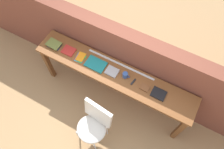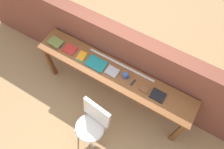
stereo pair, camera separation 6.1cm
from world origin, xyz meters
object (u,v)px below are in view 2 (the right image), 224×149
multitool_folded (133,83)px  mug (125,76)px  book_stack_leftmost (56,42)px  pamphlet_pile_colourful (81,56)px  book_repair_rightmost (158,95)px  chair_white_moulded (92,123)px  magazine_cycling (70,49)px  book_open_centre (96,63)px  leather_journal_brown (144,89)px

multitool_folded → mug: bearing=170.4°
book_stack_leftmost → pamphlet_pile_colourful: 0.47m
book_repair_rightmost → pamphlet_pile_colourful: bearing=-179.2°
chair_white_moulded → magazine_cycling: 1.16m
magazine_cycling → book_repair_rightmost: bearing=-0.2°
book_stack_leftmost → mug: size_ratio=2.05×
pamphlet_pile_colourful → book_open_centre: size_ratio=0.63×
magazine_cycling → book_stack_leftmost: bearing=-176.6°
pamphlet_pile_colourful → book_open_centre: 0.26m
magazine_cycling → book_repair_rightmost: book_repair_rightmost is taller
leather_journal_brown → book_repair_rightmost: book_repair_rightmost is taller
magazine_cycling → pamphlet_pile_colourful: magazine_cycling is taller
chair_white_moulded → book_open_centre: (-0.35, 0.70, 0.36)m
book_repair_rightmost → book_open_centre: bearing=-179.4°
chair_white_moulded → mug: (0.12, 0.73, 0.40)m
book_stack_leftmost → book_open_centre: size_ratio=0.76×
chair_white_moulded → leather_journal_brown: size_ratio=6.86×
book_open_centre → book_repair_rightmost: 1.00m
book_open_centre → mug: size_ratio=2.71×
book_open_centre → pamphlet_pile_colourful: bearing=-178.0°
book_open_centre → leather_journal_brown: 0.79m
pamphlet_pile_colourful → multitool_folded: multitool_folded is taller
chair_white_moulded → book_stack_leftmost: 1.35m
book_repair_rightmost → mug: bearing=178.0°
book_open_centre → book_stack_leftmost: bearing=-178.6°
pamphlet_pile_colourful → book_open_centre: (0.26, 0.01, 0.00)m
chair_white_moulded → book_repair_rightmost: bearing=47.6°
book_open_centre → multitool_folded: (0.61, 0.00, -0.00)m
pamphlet_pile_colourful → leather_journal_brown: leather_journal_brown is taller
pamphlet_pile_colourful → book_repair_rightmost: bearing=0.3°
multitool_folded → magazine_cycling: bearing=179.7°
mug → multitool_folded: mug is taller
multitool_folded → book_repair_rightmost: bearing=-0.0°
book_repair_rightmost → multitool_folded: bearing=-179.5°
multitool_folded → leather_journal_brown: (0.18, -0.01, 0.00)m
book_stack_leftmost → pamphlet_pile_colourful: (0.47, 0.00, -0.02)m
chair_white_moulded → book_stack_leftmost: bearing=147.5°
book_repair_rightmost → book_stack_leftmost: bearing=-179.2°
book_open_centre → magazine_cycling: bearing=180.0°
book_stack_leftmost → leather_journal_brown: (1.53, 0.00, -0.01)m
book_stack_leftmost → multitool_folded: size_ratio=2.05×
magazine_cycling → book_open_centre: 0.48m
chair_white_moulded → pamphlet_pile_colourful: (-0.62, 0.70, 0.36)m
mug → leather_journal_brown: (0.32, -0.03, -0.03)m
book_repair_rightmost → leather_journal_brown: bearing=-178.0°
chair_white_moulded → leather_journal_brown: bearing=58.0°
mug → leather_journal_brown: mug is taller
pamphlet_pile_colourful → book_repair_rightmost: size_ratio=0.95×
book_open_centre → mug: 0.47m
book_stack_leftmost → multitool_folded: bearing=0.4°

